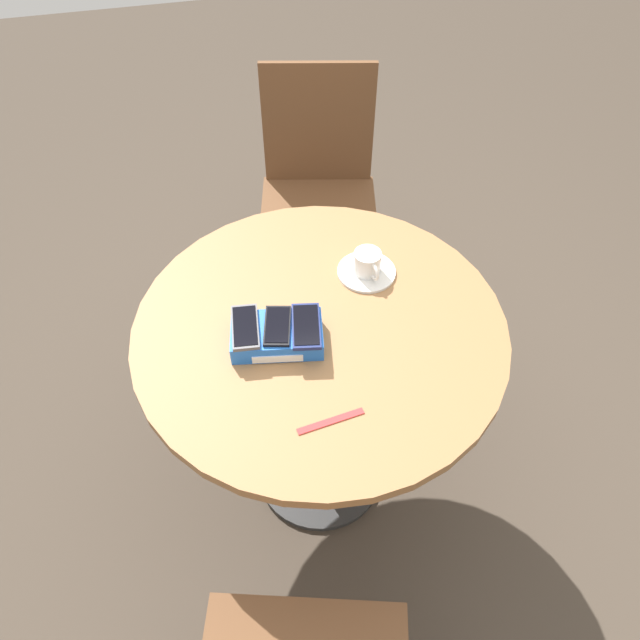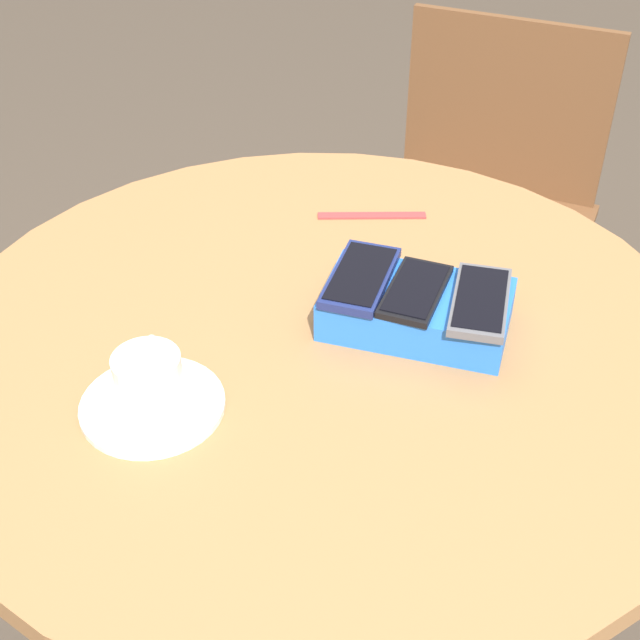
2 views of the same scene
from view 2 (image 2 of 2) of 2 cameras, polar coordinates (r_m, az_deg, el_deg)
round_table at (r=1.16m, az=-0.00°, el=-6.04°), size 0.94×0.94×0.78m
phone_box at (r=1.08m, az=6.20°, el=0.70°), size 0.24×0.16×0.05m
phone_gray at (r=1.05m, az=10.23°, el=1.20°), size 0.08×0.14×0.01m
phone_black at (r=1.05m, az=6.13°, el=1.88°), size 0.09×0.13×0.01m
phone_navy at (r=1.07m, az=2.61°, el=2.76°), size 0.09×0.15×0.01m
saucer at (r=0.99m, az=-10.66°, el=-5.39°), size 0.16×0.16×0.01m
coffee_cup at (r=0.97m, az=-10.90°, el=-3.70°), size 0.07×0.10×0.06m
lanyard_strap at (r=1.30m, az=3.34°, el=6.69°), size 0.16×0.04×0.00m
chair_near_window at (r=1.93m, az=10.08°, el=6.29°), size 0.56×0.56×0.84m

